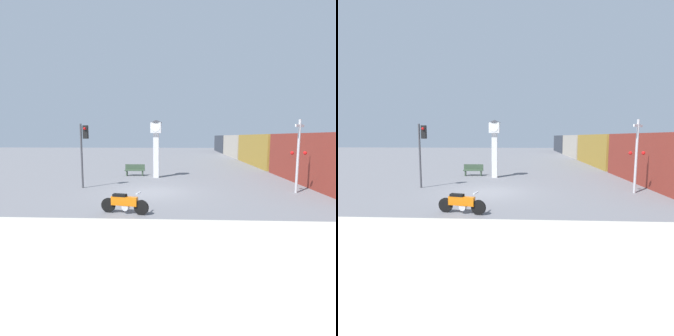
% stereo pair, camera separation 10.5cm
% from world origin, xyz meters
% --- Properties ---
extents(ground_plane, '(120.00, 120.00, 0.00)m').
position_xyz_m(ground_plane, '(0.00, 0.00, 0.00)').
color(ground_plane, slate).
extents(sidewalk_strip, '(36.00, 6.00, 0.10)m').
position_xyz_m(sidewalk_strip, '(0.00, -8.27, 0.05)').
color(sidewalk_strip, '#BCB7A8').
rests_on(sidewalk_strip, ground_plane).
extents(motorcycle, '(2.06, 0.62, 0.92)m').
position_xyz_m(motorcycle, '(-0.64, -4.27, 0.44)').
color(motorcycle, black).
rests_on(motorcycle, ground_plane).
extents(clock_tower, '(0.95, 0.95, 4.43)m').
position_xyz_m(clock_tower, '(-0.20, 5.42, 2.92)').
color(clock_tower, white).
rests_on(clock_tower, ground_plane).
extents(freight_train, '(2.80, 49.45, 3.40)m').
position_xyz_m(freight_train, '(10.97, 21.62, 1.70)').
color(freight_train, maroon).
rests_on(freight_train, ground_plane).
extents(traffic_light, '(0.50, 0.35, 3.94)m').
position_xyz_m(traffic_light, '(-4.24, 1.04, 2.72)').
color(traffic_light, '#47474C').
rests_on(traffic_light, ground_plane).
extents(railroad_crossing_signal, '(0.90, 0.82, 4.11)m').
position_xyz_m(railroad_crossing_signal, '(8.22, 0.16, 2.24)').
color(railroad_crossing_signal, '#B7B7BC').
rests_on(railroad_crossing_signal, ground_plane).
extents(bench, '(1.60, 0.44, 0.92)m').
position_xyz_m(bench, '(-2.03, 6.29, 0.49)').
color(bench, '#384C38').
rests_on(bench, ground_plane).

